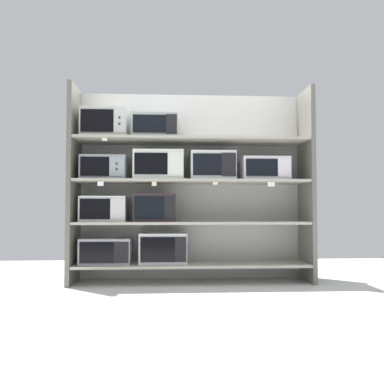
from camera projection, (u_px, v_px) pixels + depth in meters
The scene contains 23 objects.
ground at pixel (198, 304), 3.43m from camera, with size 6.60×6.00×0.02m, color silver.
back_panel at pixel (191, 186), 4.75m from camera, with size 2.80×0.04×2.22m, color #B2B2AD.
upright_left at pixel (74, 184), 4.41m from camera, with size 0.05×0.50×2.22m, color #68645B.
upright_right at pixel (307, 185), 4.55m from camera, with size 0.05×0.50×2.22m, color #68645B.
shelf_0 at pixel (192, 264), 4.44m from camera, with size 2.60×0.50×0.03m, color #ADA899.
microwave_0 at pixel (106, 251), 4.39m from camera, with size 0.56×0.36×0.28m.
microwave_1 at pixel (163, 248), 4.43m from camera, with size 0.53×0.34×0.34m.
shelf_1 at pixel (192, 223), 4.46m from camera, with size 2.60×0.50×0.03m, color #ADA899.
microwave_2 at pixel (104, 209), 4.41m from camera, with size 0.50×0.36×0.28m.
microwave_3 at pixel (155, 208), 4.44m from camera, with size 0.47×0.37×0.31m.
shelf_2 at pixel (192, 182), 4.48m from camera, with size 2.60×0.50×0.03m, color #ADA899.
microwave_4 at pixel (104, 168), 4.43m from camera, with size 0.50×0.36×0.27m.
microwave_5 at pixel (159, 166), 4.47m from camera, with size 0.56×0.43×0.33m.
microwave_6 at pixel (212, 166), 4.50m from camera, with size 0.50×0.39×0.32m.
microwave_7 at pixel (264, 169), 4.53m from camera, with size 0.53×0.37×0.26m.
price_tag_0 at pixel (101, 184), 4.17m from camera, with size 0.06×0.00×0.05m, color white.
price_tag_1 at pixel (154, 184), 4.20m from camera, with size 0.05×0.00×0.05m, color beige.
price_tag_2 at pixel (215, 183), 4.24m from camera, with size 0.06×0.00×0.03m, color beige.
price_tag_3 at pixel (271, 184), 4.27m from camera, with size 0.08×0.00×0.05m, color white.
shelf_3 at pixel (192, 141), 4.50m from camera, with size 2.60×0.50×0.03m, color #ADA899.
microwave_8 at pixel (105, 124), 4.45m from camera, with size 0.51×0.39×0.32m.
microwave_9 at pixel (155, 127), 4.48m from camera, with size 0.51×0.39×0.27m.
price_tag_4 at pixel (104, 139), 4.20m from camera, with size 0.06×0.00×0.03m, color beige.
Camera 1 is at (-0.24, -4.47, 0.82)m, focal length 36.75 mm.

